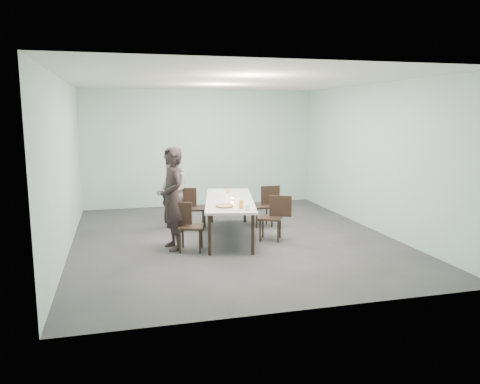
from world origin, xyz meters
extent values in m
plane|color=#333335|center=(0.00, 0.00, 0.00)|extent=(7.00, 7.00, 0.00)
cube|color=#A5CFC6|center=(0.00, 3.50, 1.50)|extent=(6.00, 0.02, 3.00)
cube|color=#A5CFC6|center=(0.00, -3.50, 1.50)|extent=(6.00, 0.02, 3.00)
cube|color=#A5CFC6|center=(-3.00, 0.00, 1.50)|extent=(0.02, 7.00, 3.00)
cube|color=#A5CFC6|center=(3.00, 0.00, 1.50)|extent=(0.02, 7.00, 3.00)
cube|color=white|center=(0.00, 0.00, 3.00)|extent=(6.00, 7.00, 0.02)
cube|color=white|center=(-0.03, 0.14, 0.73)|extent=(1.43, 2.73, 0.04)
cylinder|color=black|center=(-0.65, -0.98, 0.35)|extent=(0.06, 0.06, 0.71)
cylinder|color=black|center=(-0.14, 1.41, 0.35)|extent=(0.06, 0.06, 0.71)
cylinder|color=black|center=(0.07, -1.13, 0.35)|extent=(0.06, 0.06, 0.71)
cylinder|color=black|center=(0.59, 1.25, 0.35)|extent=(0.06, 0.06, 0.71)
cube|color=black|center=(-0.91, -0.62, 0.43)|extent=(0.52, 0.52, 0.04)
cube|color=black|center=(-1.09, -0.57, 0.67)|extent=(0.42, 0.15, 0.40)
cylinder|color=black|center=(-1.12, -0.74, 0.21)|extent=(0.04, 0.04, 0.41)
cylinder|color=black|center=(-1.03, -0.42, 0.21)|extent=(0.04, 0.04, 0.41)
cylinder|color=black|center=(-0.79, -0.83, 0.21)|extent=(0.04, 0.04, 0.41)
cylinder|color=black|center=(-0.70, -0.50, 0.21)|extent=(0.04, 0.04, 0.41)
cube|color=black|center=(-0.57, 0.94, 0.43)|extent=(0.52, 0.52, 0.04)
cube|color=black|center=(-0.75, 1.00, 0.67)|extent=(0.41, 0.16, 0.40)
cylinder|color=black|center=(-0.78, 0.83, 0.21)|extent=(0.04, 0.04, 0.41)
cylinder|color=black|center=(-0.68, 1.15, 0.21)|extent=(0.04, 0.04, 0.41)
cylinder|color=black|center=(-0.45, 0.73, 0.21)|extent=(0.04, 0.04, 0.41)
cylinder|color=black|center=(-0.36, 1.06, 0.21)|extent=(0.04, 0.04, 0.41)
cube|color=black|center=(0.66, -0.30, 0.43)|extent=(0.56, 0.56, 0.04)
cube|color=black|center=(0.83, -0.39, 0.67)|extent=(0.40, 0.22, 0.40)
cylinder|color=black|center=(0.89, -0.22, 0.21)|extent=(0.04, 0.04, 0.41)
cylinder|color=black|center=(0.74, -0.53, 0.21)|extent=(0.04, 0.04, 0.41)
cylinder|color=black|center=(0.59, -0.08, 0.21)|extent=(0.04, 0.04, 0.41)
cylinder|color=black|center=(0.44, -0.38, 0.21)|extent=(0.04, 0.04, 0.41)
cube|color=black|center=(0.84, 0.81, 0.43)|extent=(0.43, 0.43, 0.04)
cube|color=black|center=(1.03, 0.81, 0.67)|extent=(0.42, 0.05, 0.40)
cylinder|color=black|center=(1.01, 0.98, 0.21)|extent=(0.04, 0.04, 0.41)
cylinder|color=black|center=(1.02, 0.64, 0.21)|extent=(0.04, 0.04, 0.41)
cylinder|color=black|center=(0.67, 0.97, 0.21)|extent=(0.04, 0.04, 0.41)
cylinder|color=black|center=(0.68, 0.63, 0.21)|extent=(0.04, 0.04, 0.41)
imported|color=black|center=(-1.20, -0.43, 0.91)|extent=(0.57, 0.74, 1.83)
imported|color=slate|center=(-1.03, 1.09, 0.81)|extent=(0.68, 0.83, 1.62)
cylinder|color=white|center=(-0.30, -0.63, 0.76)|extent=(0.34, 0.34, 0.01)
cylinder|color=#E8C283|center=(-0.30, -0.63, 0.77)|extent=(0.30, 0.30, 0.01)
torus|color=brown|center=(-0.30, -0.63, 0.77)|extent=(0.32, 0.32, 0.03)
cylinder|color=white|center=(0.04, -0.47, 0.76)|extent=(0.18, 0.18, 0.01)
cylinder|color=gold|center=(-0.05, -0.81, 0.82)|extent=(0.08, 0.08, 0.15)
cylinder|color=silver|center=(0.02, -0.97, 0.80)|extent=(0.08, 0.08, 0.09)
cylinder|color=silver|center=(-0.01, -0.01, 0.77)|extent=(0.06, 0.06, 0.03)
cylinder|color=orange|center=(-0.01, -0.01, 0.79)|extent=(0.04, 0.04, 0.01)
cylinder|color=gold|center=(0.10, 0.86, 0.79)|extent=(0.07, 0.07, 0.08)
cube|color=silver|center=(-0.04, 0.99, 0.75)|extent=(0.34, 0.28, 0.01)
camera|label=1|loc=(-2.11, -8.57, 2.39)|focal=35.00mm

